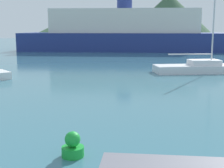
# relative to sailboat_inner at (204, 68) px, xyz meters

# --- Properties ---
(sailboat_inner) EXTENTS (8.15, 2.33, 7.44)m
(sailboat_inner) POSITION_rel_sailboat_inner_xyz_m (0.00, 0.00, 0.00)
(sailboat_inner) COLOR silver
(sailboat_inner) RESTS_ON ground_plane
(ferry_distant) EXTENTS (33.94, 15.07, 8.14)m
(ferry_distant) POSITION_rel_sailboat_inner_xyz_m (-3.13, 26.60, 2.47)
(ferry_distant) COLOR navy
(ferry_distant) RESTS_ON ground_plane
(buoy_marker) EXTENTS (0.64, 0.64, 0.73)m
(buoy_marker) POSITION_rel_sailboat_inner_xyz_m (-10.14, -16.16, -0.11)
(buoy_marker) COLOR green
(buoy_marker) RESTS_ON ground_plane
(hill_central) EXTENTS (28.15, 28.15, 6.66)m
(hill_central) POSITION_rel_sailboat_inner_xyz_m (-12.44, 56.85, 2.92)
(hill_central) COLOR #38563D
(hill_central) RESTS_ON ground_plane
(hill_east) EXTENTS (25.80, 25.80, 11.89)m
(hill_east) POSITION_rel_sailboat_inner_xyz_m (11.03, 51.53, 5.54)
(hill_east) COLOR #38563D
(hill_east) RESTS_ON ground_plane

